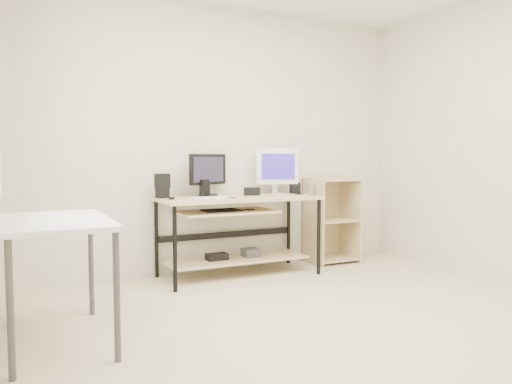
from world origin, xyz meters
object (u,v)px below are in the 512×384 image
Objects in this scene: desk at (236,219)px; side_table at (56,232)px; shelf_unit at (330,219)px; black_monitor at (208,172)px; white_imac at (277,168)px; audio_controller at (204,188)px.

desk is 1.97m from side_table.
side_table is 3.09m from shelf_unit.
black_monitor is 0.92× the size of white_imac.
desk is at bearing -172.23° from shelf_unit.
shelf_unit is at bearing 23.33° from side_table.
white_imac is at bearing 29.06° from side_table.
desk is 0.52m from black_monitor.
side_table is 1.93m from black_monitor.
audio_controller is at bearing -155.30° from black_monitor.
shelf_unit is (2.83, 1.22, -0.22)m from side_table.
side_table is at bearing -152.02° from audio_controller.
white_imac reaches higher than audio_controller.
side_table is 1.82m from audio_controller.
desk is at bearing -35.34° from audio_controller.
side_table is 1.11× the size of shelf_unit.
desk is 0.72m from white_imac.
desk is 1.50× the size of side_table.
white_imac is 2.82× the size of audio_controller.
side_table is 2.39× the size of black_monitor.
shelf_unit is (1.18, 0.16, -0.09)m from desk.
desk and side_table have the same top height.
audio_controller is at bearing -178.18° from shelf_unit.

